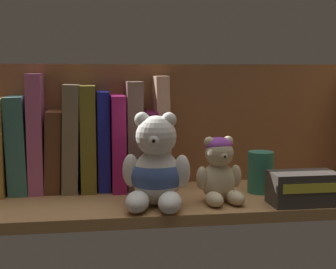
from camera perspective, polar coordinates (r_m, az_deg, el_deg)
name	(u,v)px	position (r cm, az deg, el deg)	size (l,w,h in cm)	color
shelf_board	(164,202)	(94.73, -0.42, -7.76)	(81.63, 24.59, 2.00)	#9E7042
shelf_back_panel	(156,129)	(104.97, -1.43, 0.66)	(84.03, 1.20, 26.99)	brown
book_3	(19,144)	(101.85, -16.70, -1.05)	(3.58, 10.88, 18.76)	#3B706A
book_4	(37,133)	(101.12, -14.76, 0.20)	(2.83, 10.48, 23.08)	#BB5888
book_5	(54,151)	(101.32, -12.87, -1.80)	(2.98, 9.85, 15.83)	brown
book_6	(71,137)	(100.75, -11.01, -0.32)	(3.07, 11.21, 21.00)	#75644A
book_7	(88,137)	(100.67, -9.10, -0.34)	(2.97, 11.21, 20.80)	brown
book_8	(103,140)	(100.77, -7.39, -0.65)	(2.35, 9.33, 19.59)	navy
book_9	(118,142)	(100.91, -5.76, -0.82)	(2.73, 12.59, 18.87)	#A6195C
book_10	(134,135)	(100.94, -3.92, -0.04)	(3.11, 9.70, 21.52)	brown
book_11	(148,149)	(101.64, -2.24, -1.65)	(2.13, 13.39, 15.62)	#5E0F35
book_12	(162,132)	(101.48, -0.75, 0.32)	(2.57, 9.23, 22.60)	tan
teddy_bear_larger	(156,170)	(87.12, -1.37, -4.04)	(12.52, 13.25, 16.50)	white
teddy_bear_smaller	(219,171)	(90.58, 5.90, -4.18)	(8.79, 9.04, 11.90)	beige
pillar_candle	(260,172)	(99.04, 10.53, -4.24)	(5.05, 5.05, 8.04)	#2D7A66
small_product_box	(303,188)	(92.16, 15.15, -5.94)	(11.74, 6.60, 5.82)	#38332D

